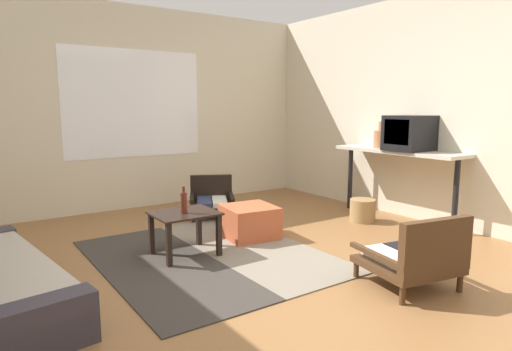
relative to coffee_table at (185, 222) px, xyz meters
name	(u,v)px	position (x,y,z in m)	size (l,w,h in m)	color
ground_plane	(265,274)	(0.35, -0.79, -0.33)	(7.80, 7.80, 0.00)	olive
far_wall_with_window	(133,109)	(0.35, 2.27, 1.02)	(5.60, 0.13, 2.70)	beige
side_wall_right	(433,109)	(3.01, -0.49, 1.02)	(0.12, 6.60, 2.70)	beige
area_rug	(209,256)	(0.17, -0.15, -0.32)	(1.90, 2.31, 0.01)	#38332D
coffee_table	(185,222)	(0.00, 0.00, 0.00)	(0.58, 0.48, 0.42)	black
armchair_by_window	(212,199)	(0.94, 1.18, -0.10)	(0.74, 0.76, 0.50)	black
armchair_striped_foreground	(415,257)	(1.11, -1.69, -0.07)	(0.74, 0.73, 0.59)	#472D19
ottoman_orange	(249,222)	(0.81, 0.13, -0.16)	(0.51, 0.51, 0.34)	#BC5633
console_shelf	(398,157)	(2.71, -0.26, 0.45)	(0.46, 1.65, 0.87)	beige
crt_television	(410,133)	(2.71, -0.41, 0.75)	(0.51, 0.43, 0.41)	black
clay_vase	(382,138)	(2.71, -0.01, 0.67)	(0.22, 0.22, 0.33)	#A87047
glass_bottle	(184,202)	(-0.02, -0.03, 0.19)	(0.06, 0.06, 0.25)	#5B2319
wicker_basket	(363,210)	(2.32, -0.09, -0.19)	(0.31, 0.31, 0.27)	#9E7A4C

